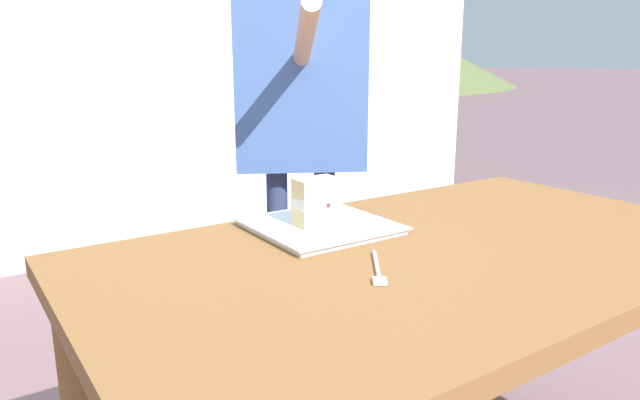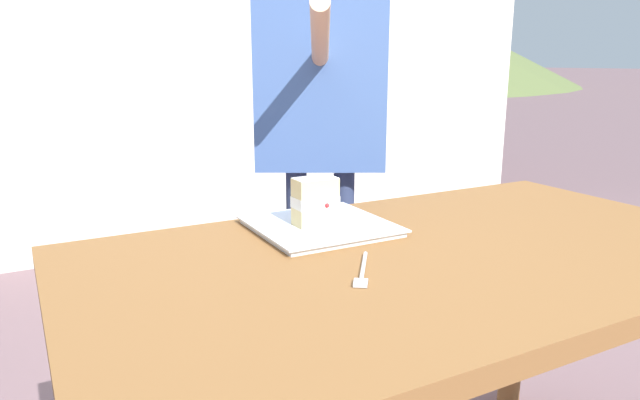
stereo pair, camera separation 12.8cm
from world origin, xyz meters
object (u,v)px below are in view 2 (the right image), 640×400
Objects in this scene: diner_person at (320,93)px; parked_car_near at (253,75)px; patio_table at (426,298)px; dessert_fork at (363,271)px; dessert_plate at (320,226)px; cake_slice at (315,201)px.

parked_car_near is at bearing -110.84° from diner_person.
patio_table is 9.58× the size of dessert_fork.
cake_slice reaches higher than dessert_plate.
patio_table is at bearing 77.72° from diner_person.
diner_person reaches higher than dessert_plate.
dessert_fork is at bearing 80.17° from cake_slice.
cake_slice is at bearing -99.83° from dessert_fork.
dessert_fork is 13.99m from parked_car_near.
patio_table is 0.22m from dessert_fork.
parked_car_near is at bearing -111.23° from cake_slice.
cake_slice is (0.14, -0.22, 0.17)m from patio_table.
patio_table is 4.85× the size of dessert_plate.
patio_table is 0.88m from diner_person.
dessert_fork is at bearing 77.42° from dessert_plate.
dessert_plate is 0.19× the size of diner_person.
dessert_plate is at bearing -161.76° from cake_slice.
patio_table is at bearing 69.64° from parked_car_near.
dessert_plate is at bearing -60.32° from patio_table.
patio_table is 0.94× the size of diner_person.
dessert_fork is at bearing 66.56° from diner_person.
cake_slice is 0.07× the size of diner_person.
cake_slice reaches higher than patio_table.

